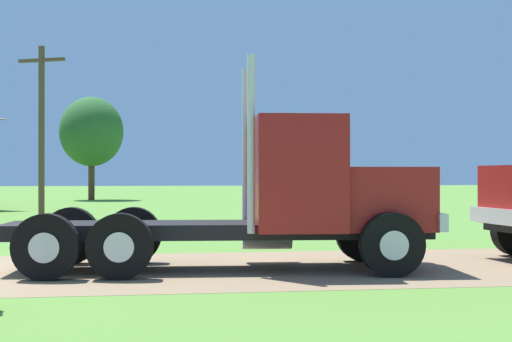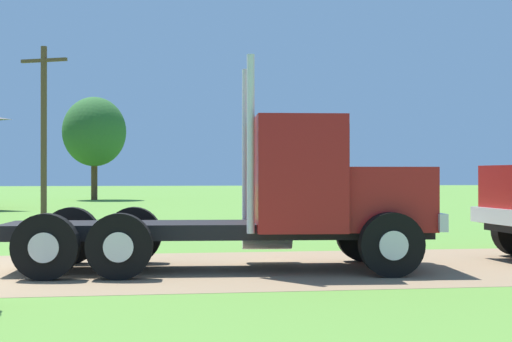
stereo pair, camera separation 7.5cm
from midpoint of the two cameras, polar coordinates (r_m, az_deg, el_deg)
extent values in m
cube|color=black|center=(14.00, -2.82, -4.55)|extent=(8.00, 2.15, 0.28)
cube|color=maroon|center=(14.35, 9.76, -2.07)|extent=(1.81, 2.17, 1.18)
cube|color=silver|center=(14.60, 13.12, -3.66)|extent=(0.33, 2.25, 0.32)
cube|color=maroon|center=(14.06, 3.28, -0.21)|extent=(1.78, 2.45, 2.12)
cube|color=#2D3D4C|center=(14.19, 6.58, 1.51)|extent=(0.19, 1.95, 0.93)
cylinder|color=silver|center=(14.91, -0.67, 1.82)|extent=(0.14, 0.14, 3.17)
cylinder|color=silver|center=(13.06, -0.25, 2.11)|extent=(0.14, 0.14, 3.17)
cylinder|color=silver|center=(15.08, 0.99, -5.07)|extent=(1.04, 0.59, 0.52)
cylinder|color=black|center=(15.52, 8.46, -4.83)|extent=(1.16, 0.38, 1.14)
cylinder|color=silver|center=(15.68, 8.33, -4.78)|extent=(0.52, 0.08, 0.51)
cylinder|color=black|center=(13.25, 10.59, -5.62)|extent=(1.16, 0.38, 1.14)
cylinder|color=silver|center=(13.10, 10.76, -5.68)|extent=(0.52, 0.08, 0.51)
cylinder|color=black|center=(15.43, -13.95, -4.85)|extent=(1.16, 0.38, 1.14)
cylinder|color=silver|center=(15.58, -13.85, -4.80)|extent=(0.52, 0.08, 0.51)
cylinder|color=black|center=(13.14, -15.79, -5.66)|extent=(1.16, 0.38, 1.14)
cylinder|color=silver|center=(12.98, -15.94, -5.72)|extent=(0.52, 0.08, 0.51)
cylinder|color=black|center=(15.25, -9.31, -4.91)|extent=(1.16, 0.38, 1.14)
cylinder|color=silver|center=(15.41, -9.25, -4.86)|extent=(0.52, 0.08, 0.51)
cylinder|color=black|center=(12.94, -10.34, -5.75)|extent=(1.16, 0.38, 1.14)
cylinder|color=silver|center=(12.78, -10.43, -5.82)|extent=(0.52, 0.08, 0.51)
cube|color=silver|center=(15.84, 18.53, -3.37)|extent=(0.32, 2.21, 0.32)
cylinder|color=brown|center=(32.92, -16.01, 2.97)|extent=(0.26, 0.26, 7.29)
cube|color=brown|center=(33.23, -16.01, 8.22)|extent=(2.06, 1.04, 0.14)
cylinder|color=#513823|center=(52.70, -12.35, -0.56)|extent=(0.44, 0.44, 3.01)
ellipsoid|color=#2D5F2A|center=(52.78, -12.34, 2.99)|extent=(4.41, 4.41, 4.85)
camera|label=1|loc=(0.04, -89.86, 0.00)|focal=51.78mm
camera|label=2|loc=(0.04, 90.14, 0.00)|focal=51.78mm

